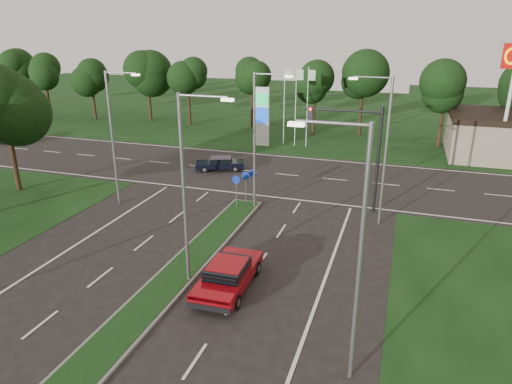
% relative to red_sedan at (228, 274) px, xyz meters
% --- Properties ---
extents(ground, '(160.00, 160.00, 0.00)m').
position_rel_red_sedan_xyz_m(ground, '(-2.82, -6.07, -0.72)').
color(ground, black).
rests_on(ground, ground).
extents(verge_far, '(160.00, 50.00, 0.02)m').
position_rel_red_sedan_xyz_m(verge_far, '(-2.82, 48.93, -0.72)').
color(verge_far, black).
rests_on(verge_far, ground).
extents(cross_road, '(160.00, 12.00, 0.02)m').
position_rel_red_sedan_xyz_m(cross_road, '(-2.82, 17.93, -0.72)').
color(cross_road, black).
rests_on(cross_road, ground).
extents(median_kerb, '(2.00, 26.00, 0.12)m').
position_rel_red_sedan_xyz_m(median_kerb, '(-2.82, -2.07, -0.66)').
color(median_kerb, slate).
rests_on(median_kerb, ground).
extents(streetlight_median_near, '(2.53, 0.22, 9.00)m').
position_rel_red_sedan_xyz_m(streetlight_median_near, '(-1.82, -0.07, 4.36)').
color(streetlight_median_near, gray).
rests_on(streetlight_median_near, ground).
extents(streetlight_median_far, '(2.53, 0.22, 9.00)m').
position_rel_red_sedan_xyz_m(streetlight_median_far, '(-1.82, 9.93, 4.36)').
color(streetlight_median_far, gray).
rests_on(streetlight_median_far, ground).
extents(streetlight_left_far, '(2.53, 0.22, 9.00)m').
position_rel_red_sedan_xyz_m(streetlight_left_far, '(-11.12, 7.93, 4.36)').
color(streetlight_left_far, gray).
rests_on(streetlight_left_far, ground).
extents(streetlight_right_far, '(2.53, 0.22, 9.00)m').
position_rel_red_sedan_xyz_m(streetlight_right_far, '(5.98, 9.93, 4.36)').
color(streetlight_right_far, gray).
rests_on(streetlight_right_far, ground).
extents(streetlight_right_near, '(2.53, 0.22, 9.00)m').
position_rel_red_sedan_xyz_m(streetlight_right_near, '(5.98, -4.07, 4.36)').
color(streetlight_right_near, gray).
rests_on(streetlight_right_near, ground).
extents(traffic_signal, '(5.10, 0.42, 7.00)m').
position_rel_red_sedan_xyz_m(traffic_signal, '(4.37, 11.93, 3.93)').
color(traffic_signal, black).
rests_on(traffic_signal, ground).
extents(median_signs, '(1.16, 1.76, 2.38)m').
position_rel_red_sedan_xyz_m(median_signs, '(-2.82, 10.33, 0.99)').
color(median_signs, gray).
rests_on(median_signs, ground).
extents(gas_pylon, '(5.80, 1.26, 8.00)m').
position_rel_red_sedan_xyz_m(gas_pylon, '(-6.61, 26.98, 2.48)').
color(gas_pylon, silver).
rests_on(gas_pylon, ground).
extents(treeline_far, '(6.00, 6.00, 9.90)m').
position_rel_red_sedan_xyz_m(treeline_far, '(-2.72, 33.86, 6.11)').
color(treeline_far, black).
rests_on(treeline_far, ground).
extents(red_sedan, '(2.17, 4.94, 1.34)m').
position_rel_red_sedan_xyz_m(red_sedan, '(0.00, 0.00, 0.00)').
color(red_sedan, maroon).
rests_on(red_sedan, ground).
extents(navy_sedan, '(4.38, 3.06, 1.11)m').
position_rel_red_sedan_xyz_m(navy_sedan, '(-7.65, 17.49, -0.12)').
color(navy_sedan, black).
rests_on(navy_sedan, ground).
extents(far_car_a, '(4.47, 2.10, 1.26)m').
position_rel_red_sedan_xyz_m(far_car_a, '(-32.81, 19.55, -0.04)').
color(far_car_a, gray).
rests_on(far_car_a, ground).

